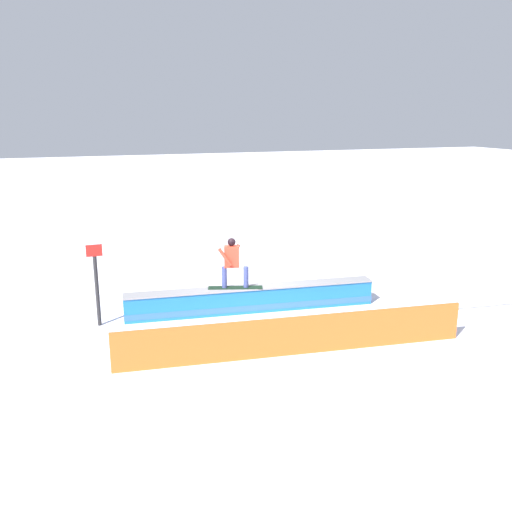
# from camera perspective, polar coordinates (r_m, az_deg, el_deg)

# --- Properties ---
(ground_plane) EXTENTS (120.00, 120.00, 0.00)m
(ground_plane) POSITION_cam_1_polar(r_m,az_deg,el_deg) (15.28, -0.41, -5.78)
(ground_plane) COLOR white
(grind_box) EXTENTS (6.98, 1.32, 0.72)m
(grind_box) POSITION_cam_1_polar(r_m,az_deg,el_deg) (15.17, -0.42, -4.63)
(grind_box) COLOR #1D6CB5
(grind_box) RESTS_ON ground_plane
(snowboarder) EXTENTS (1.51, 0.73, 1.40)m
(snowboarder) POSITION_cam_1_polar(r_m,az_deg,el_deg) (14.73, -2.47, -0.57)
(snowboarder) COLOR black
(snowboarder) RESTS_ON grind_box
(safety_fence) EXTENTS (8.15, 1.01, 0.92)m
(safety_fence) POSITION_cam_1_polar(r_m,az_deg,el_deg) (12.51, 4.22, -8.34)
(safety_fence) COLOR #FB5F23
(safety_fence) RESTS_ON ground_plane
(trail_marker) EXTENTS (0.40, 0.10, 2.16)m
(trail_marker) POSITION_cam_1_polar(r_m,az_deg,el_deg) (14.49, -16.38, -2.74)
(trail_marker) COLOR #262628
(trail_marker) RESTS_ON ground_plane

